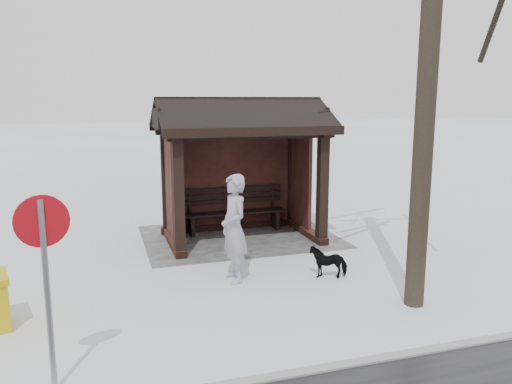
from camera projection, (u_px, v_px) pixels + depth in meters
ground at (242, 239)px, 11.00m from camera, size 120.00×120.00×0.00m
kerb at (370, 361)px, 5.84m from camera, size 120.00×0.15×0.06m
trampled_patch at (239, 236)px, 11.19m from camera, size 4.20×3.20×0.02m
bus_shelter at (239, 140)px, 10.76m from camera, size 3.60×2.40×3.09m
pedestrian at (234, 228)px, 8.33m from camera, size 0.51×0.71×1.83m
dog at (328, 261)px, 8.65m from camera, size 0.69×0.47×0.54m
road_sign at (44, 250)px, 5.02m from camera, size 0.53×0.14×2.10m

